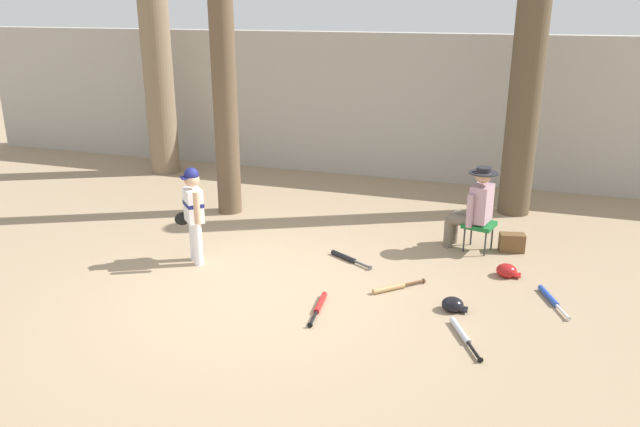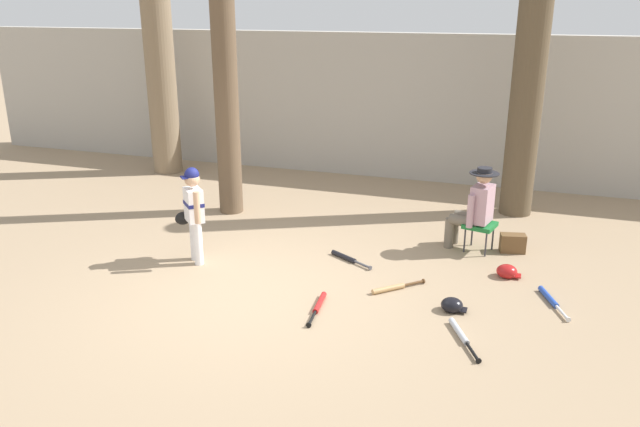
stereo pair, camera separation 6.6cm
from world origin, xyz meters
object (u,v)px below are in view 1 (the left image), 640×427
object	(u,v)px
tree_far_left	(158,73)
bat_black_composite	(346,258)
folding_stool	(479,226)
batting_helmet_red	(507,271)
tree_behind_spectator	(527,75)
bat_wood_tan	(393,287)
young_ballplayer	(193,209)
tree_near_player	(221,22)
bat_aluminum_silver	(462,334)
bat_red_barrel	(319,305)
bat_blue_youth	(550,298)
batting_helmet_black	(453,305)
seated_spectator	(474,206)
handbag_beside_stool	(512,243)

from	to	relation	value
tree_far_left	bat_black_composite	world-z (taller)	tree_far_left
folding_stool	batting_helmet_red	world-z (taller)	folding_stool
tree_behind_spectator	tree_far_left	world-z (taller)	tree_behind_spectator
tree_far_left	bat_wood_tan	size ratio (longest dim) A/B	8.26
young_ballplayer	bat_wood_tan	bearing A→B (deg)	-0.68
tree_near_player	tree_far_left	world-z (taller)	tree_near_player
tree_near_player	bat_aluminum_silver	xyz separation A→B (m)	(4.11, -2.98, -3.00)
bat_black_composite	batting_helmet_red	size ratio (longest dim) A/B	2.17
tree_behind_spectator	bat_wood_tan	bearing A→B (deg)	-109.92
bat_red_barrel	tree_behind_spectator	bearing A→B (deg)	65.01
young_ballplayer	bat_blue_youth	distance (m)	4.56
folding_stool	batting_helmet_black	xyz separation A→B (m)	(-0.11, -1.94, -0.29)
batting_helmet_black	bat_wood_tan	bearing A→B (deg)	157.63
folding_stool	seated_spectator	distance (m)	0.29
tree_behind_spectator	bat_wood_tan	distance (m)	4.36
tree_far_left	batting_helmet_black	xyz separation A→B (m)	(6.34, -4.34, -1.92)
handbag_beside_stool	batting_helmet_red	size ratio (longest dim) A/B	1.11
young_ballplayer	batting_helmet_red	distance (m)	4.12
young_ballplayer	batting_helmet_black	bearing A→B (deg)	-5.65
tree_far_left	bat_wood_tan	xyz separation A→B (m)	(5.59, -4.03, -1.96)
tree_behind_spectator	bat_blue_youth	size ratio (longest dim) A/B	6.87
tree_near_player	handbag_beside_stool	size ratio (longest dim) A/B	19.43
folding_stool	seated_spectator	world-z (taller)	seated_spectator
bat_black_composite	folding_stool	bearing A→B (deg)	29.05
batting_helmet_red	batting_helmet_black	world-z (taller)	batting_helmet_red
folding_stool	bat_black_composite	distance (m)	1.92
batting_helmet_black	tree_behind_spectator	bearing A→B (deg)	82.15
folding_stool	bat_blue_youth	size ratio (longest dim) A/B	0.63
bat_wood_tan	bat_blue_youth	bearing A→B (deg)	8.97
bat_aluminum_silver	bat_blue_youth	bearing A→B (deg)	52.40
young_ballplayer	bat_aluminum_silver	bearing A→B (deg)	-14.07
bat_wood_tan	batting_helmet_red	size ratio (longest dim) A/B	1.86
handbag_beside_stool	bat_red_barrel	size ratio (longest dim) A/B	0.44
young_ballplayer	tree_far_left	world-z (taller)	tree_far_left
bat_blue_youth	seated_spectator	bearing A→B (deg)	127.21
tree_near_player	bat_blue_youth	bearing A→B (deg)	-20.03
batting_helmet_red	batting_helmet_black	size ratio (longest dim) A/B	1.04
tree_behind_spectator	seated_spectator	bearing A→B (deg)	-105.35
bat_black_composite	batting_helmet_black	distance (m)	1.85
tree_behind_spectator	batting_helmet_black	distance (m)	4.45
bat_wood_tan	batting_helmet_black	size ratio (longest dim) A/B	1.94
tree_near_player	folding_stool	distance (m)	4.88
bat_red_barrel	handbag_beside_stool	bearing A→B (deg)	50.61
bat_wood_tan	young_ballplayer	bearing A→B (deg)	179.32
young_ballplayer	seated_spectator	size ratio (longest dim) A/B	1.09
batting_helmet_black	seated_spectator	bearing A→B (deg)	89.57
tree_behind_spectator	bat_black_composite	xyz separation A→B (m)	(-2.07, -2.82, -2.21)
young_ballplayer	batting_helmet_black	xyz separation A→B (m)	(3.44, -0.34, -0.67)
tree_near_player	bat_aluminum_silver	distance (m)	5.90
seated_spectator	bat_blue_youth	bearing A→B (deg)	-52.79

